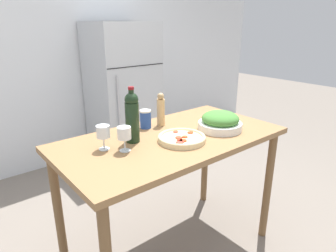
# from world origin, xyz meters

# --- Properties ---
(ground_plane) EXTENTS (14.00, 14.00, 0.00)m
(ground_plane) POSITION_xyz_m (0.00, 0.00, 0.00)
(ground_plane) COLOR slate
(wall_back) EXTENTS (6.40, 0.06, 2.60)m
(wall_back) POSITION_xyz_m (0.00, 1.99, 1.30)
(wall_back) COLOR silver
(wall_back) RESTS_ON ground_plane
(refrigerator) EXTENTS (0.72, 0.64, 1.60)m
(refrigerator) POSITION_xyz_m (0.62, 1.63, 0.80)
(refrigerator) COLOR #B7BCC1
(refrigerator) RESTS_ON ground_plane
(prep_counter) EXTENTS (1.46, 0.77, 0.90)m
(prep_counter) POSITION_xyz_m (0.00, 0.00, 0.79)
(prep_counter) COLOR olive
(prep_counter) RESTS_ON ground_plane
(wine_bottle) EXTENTS (0.08, 0.08, 0.34)m
(wine_bottle) POSITION_xyz_m (-0.24, 0.08, 1.06)
(wine_bottle) COLOR black
(wine_bottle) RESTS_ON prep_counter
(wine_glass_near) EXTENTS (0.08, 0.08, 0.14)m
(wine_glass_near) POSITION_xyz_m (-0.35, -0.01, 1.00)
(wine_glass_near) COLOR silver
(wine_glass_near) RESTS_ON prep_counter
(wine_glass_far) EXTENTS (0.08, 0.08, 0.14)m
(wine_glass_far) POSITION_xyz_m (-0.43, 0.09, 1.01)
(wine_glass_far) COLOR silver
(wine_glass_far) RESTS_ON prep_counter
(pepper_mill) EXTENTS (0.06, 0.06, 0.23)m
(pepper_mill) POSITION_xyz_m (0.08, 0.22, 1.01)
(pepper_mill) COLOR tan
(pepper_mill) RESTS_ON prep_counter
(salad_bowl) EXTENTS (0.30, 0.30, 0.13)m
(salad_bowl) POSITION_xyz_m (0.34, -0.11, 0.96)
(salad_bowl) COLOR white
(salad_bowl) RESTS_ON prep_counter
(homemade_pizza) EXTENTS (0.29, 0.29, 0.04)m
(homemade_pizza) POSITION_xyz_m (-0.01, -0.10, 0.92)
(homemade_pizza) COLOR beige
(homemade_pizza) RESTS_ON prep_counter
(salt_canister) EXTENTS (0.08, 0.08, 0.13)m
(salt_canister) POSITION_xyz_m (-0.03, 0.24, 0.97)
(salt_canister) COLOR #284CA3
(salt_canister) RESTS_ON prep_counter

